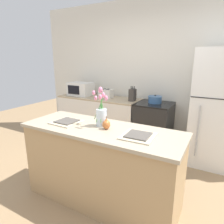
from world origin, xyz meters
TOP-DOWN VIEW (x-y plane):
  - ground_plane at (0.00, 0.00)m, footprint 10.00×10.00m
  - back_wall at (0.00, 2.00)m, footprint 5.20×0.08m
  - kitchen_island at (0.00, 0.00)m, footprint 1.80×0.66m
  - back_counter at (-1.06, 1.60)m, footprint 1.68×0.60m
  - stove_range at (0.10, 1.60)m, footprint 0.60×0.61m
  - refrigerator at (1.05, 1.60)m, footprint 0.68×0.67m
  - flower_vase at (-0.03, 0.07)m, footprint 0.17×0.16m
  - pear_figurine at (0.07, 0.00)m, footprint 0.09×0.09m
  - plate_setting_left at (-0.45, -0.04)m, footprint 0.32×0.32m
  - plate_setting_right at (0.45, -0.04)m, footprint 0.32×0.32m
  - toaster at (-0.91, 1.62)m, footprint 0.28×0.18m
  - cooking_pot at (0.09, 1.63)m, footprint 0.24×0.24m
  - microwave at (-1.51, 1.60)m, footprint 0.48×0.37m
  - knife_block at (-0.33, 1.60)m, footprint 0.10×0.14m

SIDE VIEW (x-z plane):
  - ground_plane at x=0.00m, z-range 0.00..0.00m
  - stove_range at x=0.10m, z-range 0.00..0.88m
  - back_counter at x=-1.06m, z-range 0.00..0.88m
  - kitchen_island at x=0.00m, z-range 0.00..0.91m
  - refrigerator at x=1.05m, z-range 0.00..1.79m
  - plate_setting_left at x=-0.45m, z-range 0.91..0.93m
  - plate_setting_right at x=0.45m, z-range 0.91..0.93m
  - cooking_pot at x=0.09m, z-range 0.87..1.01m
  - pear_figurine at x=0.07m, z-range 0.90..1.04m
  - toaster at x=-0.91m, z-range 0.88..1.05m
  - knife_block at x=-0.33m, z-range 0.86..1.13m
  - microwave at x=-1.51m, z-range 0.88..1.15m
  - flower_vase at x=-0.03m, z-range 0.84..1.27m
  - back_wall at x=0.00m, z-range 0.00..2.70m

